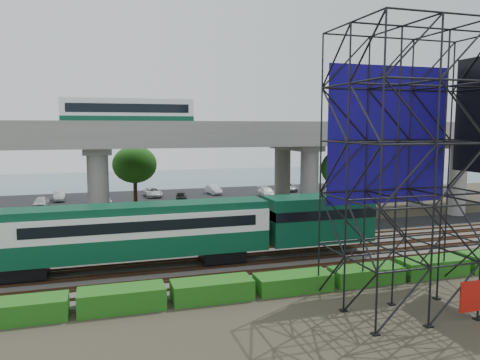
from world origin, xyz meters
name	(u,v)px	position (x,y,z in m)	size (l,w,h in m)	color
ground	(254,271)	(0.00, 0.00, 0.00)	(140.00, 140.00, 0.00)	#474233
ballast_bed	(245,262)	(0.00, 2.00, 0.10)	(90.00, 12.00, 0.20)	slate
service_road	(216,236)	(0.00, 10.50, 0.04)	(90.00, 5.00, 0.08)	black
parking_lot	(175,198)	(0.00, 34.00, 0.04)	(90.00, 18.00, 0.08)	black
harbor_water	(155,181)	(0.00, 56.00, 0.01)	(140.00, 40.00, 0.03)	#3E5667
rail_tracks	(245,259)	(0.00, 2.00, 0.28)	(90.00, 9.52, 0.16)	#472D1E
commuter_train	(160,229)	(-6.12, 2.00, 2.88)	(29.30, 3.06, 4.30)	black
overpass	(197,143)	(-0.52, 16.00, 8.21)	(80.00, 12.00, 12.40)	#9E9B93
scaffold_tower	(420,170)	(6.84, -7.98, 7.47)	(9.36, 6.36, 15.00)	black
hedge_strip	(293,282)	(1.01, -4.30, 0.56)	(34.60, 1.80, 1.20)	#155B14
trees	(155,171)	(-4.67, 16.17, 5.57)	(40.94, 16.94, 7.69)	#382314
suv	(36,240)	(-14.96, 10.72, 0.72)	(2.13, 4.63, 1.29)	black
parked_cars	(176,194)	(0.15, 33.62, 0.71)	(36.44, 9.59, 1.30)	silver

